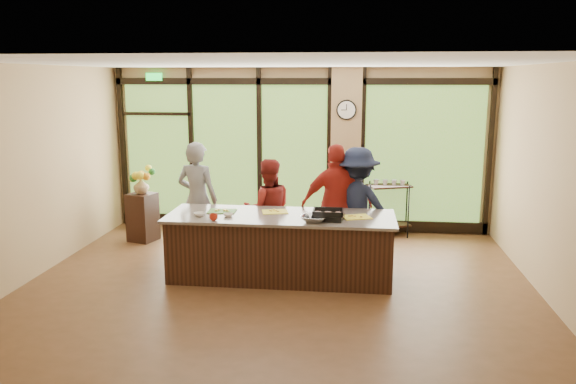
% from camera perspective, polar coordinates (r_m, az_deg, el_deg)
% --- Properties ---
extents(floor, '(7.00, 7.00, 0.00)m').
position_cam_1_polar(floor, '(7.88, -1.03, -9.38)').
color(floor, '#4E321B').
rests_on(floor, ground).
extents(ceiling, '(7.00, 7.00, 0.00)m').
position_cam_1_polar(ceiling, '(7.37, -1.12, 12.98)').
color(ceiling, white).
rests_on(ceiling, back_wall).
extents(back_wall, '(7.00, 0.00, 7.00)m').
position_cam_1_polar(back_wall, '(10.43, 1.20, 4.29)').
color(back_wall, tan).
rests_on(back_wall, floor).
extents(left_wall, '(0.00, 6.00, 6.00)m').
position_cam_1_polar(left_wall, '(8.68, -24.63, 1.77)').
color(left_wall, tan).
rests_on(left_wall, floor).
extents(right_wall, '(0.00, 6.00, 6.00)m').
position_cam_1_polar(right_wall, '(7.82, 25.26, 0.74)').
color(right_wall, tan).
rests_on(right_wall, floor).
extents(window_wall, '(6.90, 0.12, 3.00)m').
position_cam_1_polar(window_wall, '(10.38, 2.07, 3.67)').
color(window_wall, tan).
rests_on(window_wall, floor).
extents(island_base, '(3.10, 1.00, 0.88)m').
position_cam_1_polar(island_base, '(8.02, -0.75, -5.69)').
color(island_base, black).
rests_on(island_base, floor).
extents(countertop, '(3.20, 1.10, 0.04)m').
position_cam_1_polar(countertop, '(7.90, -0.76, -2.50)').
color(countertop, slate).
rests_on(countertop, island_base).
extents(wall_clock, '(0.36, 0.04, 0.36)m').
position_cam_1_polar(wall_clock, '(10.18, 5.96, 8.30)').
color(wall_clock, black).
rests_on(wall_clock, window_wall).
extents(cook_left, '(0.75, 0.57, 1.85)m').
position_cam_1_polar(cook_left, '(9.00, -9.18, -0.75)').
color(cook_left, slate).
rests_on(cook_left, floor).
extents(cook_midleft, '(0.91, 0.78, 1.60)m').
position_cam_1_polar(cook_midleft, '(8.72, -2.05, -1.82)').
color(cook_midleft, maroon).
rests_on(cook_midleft, floor).
extents(cook_midright, '(1.15, 0.64, 1.85)m').
position_cam_1_polar(cook_midright, '(8.50, 4.98, -1.34)').
color(cook_midright, maroon).
rests_on(cook_midright, floor).
extents(cook_right, '(1.30, 0.96, 1.80)m').
position_cam_1_polar(cook_right, '(8.58, 7.05, -1.46)').
color(cook_right, '#161B31').
rests_on(cook_right, floor).
extents(roasting_pan, '(0.44, 0.36, 0.07)m').
position_cam_1_polar(roasting_pan, '(7.64, 4.08, -2.56)').
color(roasting_pan, black).
rests_on(roasting_pan, countertop).
extents(mixing_bowl, '(0.43, 0.43, 0.09)m').
position_cam_1_polar(mixing_bowl, '(7.52, 2.70, -2.72)').
color(mixing_bowl, silver).
rests_on(mixing_bowl, countertop).
extents(cutting_board_left, '(0.40, 0.31, 0.01)m').
position_cam_1_polar(cutting_board_left, '(8.15, -6.72, -1.95)').
color(cutting_board_left, '#467D2D').
rests_on(cutting_board_left, countertop).
extents(cutting_board_center, '(0.42, 0.35, 0.01)m').
position_cam_1_polar(cutting_board_center, '(8.06, -1.34, -2.02)').
color(cutting_board_center, yellow).
rests_on(cutting_board_center, countertop).
extents(cutting_board_right, '(0.45, 0.39, 0.01)m').
position_cam_1_polar(cutting_board_right, '(7.82, 6.96, -2.54)').
color(cutting_board_right, yellow).
rests_on(cutting_board_right, countertop).
extents(prep_bowl_near, '(0.20, 0.20, 0.05)m').
position_cam_1_polar(prep_bowl_near, '(7.92, -9.01, -2.27)').
color(prep_bowl_near, silver).
rests_on(prep_bowl_near, countertop).
extents(prep_bowl_mid, '(0.15, 0.15, 0.04)m').
position_cam_1_polar(prep_bowl_mid, '(7.86, -6.09, -2.32)').
color(prep_bowl_mid, silver).
rests_on(prep_bowl_mid, countertop).
extents(prep_bowl_far, '(0.14, 0.14, 0.03)m').
position_cam_1_polar(prep_bowl_far, '(8.17, 4.40, -1.79)').
color(prep_bowl_far, silver).
rests_on(prep_bowl_far, countertop).
extents(red_ramekin, '(0.15, 0.15, 0.09)m').
position_cam_1_polar(red_ramekin, '(7.65, -7.57, -2.55)').
color(red_ramekin, '#A62110').
rests_on(red_ramekin, countertop).
extents(flower_stand, '(0.52, 0.52, 0.84)m').
position_cam_1_polar(flower_stand, '(10.15, -14.54, -2.48)').
color(flower_stand, black).
rests_on(flower_stand, floor).
extents(flower_vase, '(0.34, 0.34, 0.28)m').
position_cam_1_polar(flower_vase, '(10.03, -14.70, 0.63)').
color(flower_vase, '#9B7D54').
rests_on(flower_vase, flower_stand).
extents(bar_cart, '(0.85, 0.66, 1.02)m').
position_cam_1_polar(bar_cart, '(10.30, 10.19, -0.99)').
color(bar_cart, black).
rests_on(bar_cart, floor).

